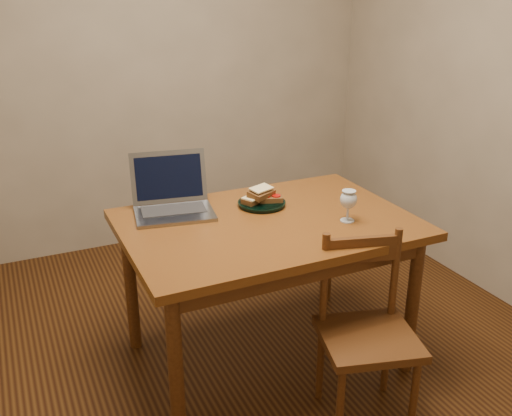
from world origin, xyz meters
name	(u,v)px	position (x,y,z in m)	size (l,w,h in m)	color
floor	(244,357)	(0.00, 0.00, -0.01)	(3.20, 3.20, 0.02)	black
back_wall	(144,56)	(0.00, 1.61, 1.30)	(3.20, 0.02, 2.60)	gray
table	(267,238)	(0.10, -0.05, 0.65)	(1.30, 0.90, 0.74)	#56240E
chair	(367,325)	(0.30, -0.58, 0.44)	(0.46, 0.45, 0.41)	#3B1E0C
plate	(262,204)	(0.15, 0.13, 0.75)	(0.23, 0.23, 0.02)	black
sandwich_cheese	(253,199)	(0.12, 0.14, 0.78)	(0.11, 0.07, 0.03)	#381E0C
sandwich_tomato	(271,198)	(0.20, 0.12, 0.78)	(0.11, 0.07, 0.03)	#381E0C
sandwich_top	(261,192)	(0.15, 0.13, 0.81)	(0.13, 0.08, 0.04)	#381E0C
milk_glass	(348,206)	(0.42, -0.21, 0.81)	(0.08, 0.08, 0.15)	white
laptop	(172,196)	(-0.25, 0.26, 0.81)	(0.41, 0.38, 0.26)	slate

